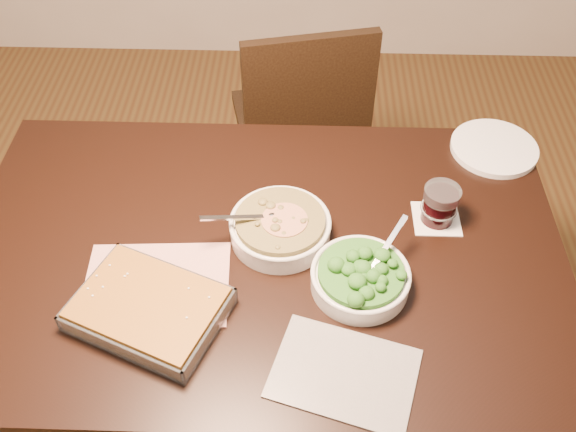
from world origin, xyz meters
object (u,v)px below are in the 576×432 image
at_px(dinner_plate, 494,148).
at_px(baking_dish, 149,309).
at_px(broccoli_bowl, 360,277).
at_px(chair_far, 302,121).
at_px(table, 263,273).
at_px(stew_bowl, 280,227).
at_px(wine_tumbler, 440,204).

bearing_deg(dinner_plate, baking_dish, -145.93).
bearing_deg(broccoli_bowl, chair_far, 98.76).
relative_size(table, stew_bowl, 5.45).
bearing_deg(dinner_plate, broccoli_bowl, -129.31).
distance_m(stew_bowl, dinner_plate, 0.65).
distance_m(table, wine_tumbler, 0.45).
bearing_deg(baking_dish, broccoli_bowl, 34.76).
height_order(stew_bowl, chair_far, chair_far).
xyz_separation_m(stew_bowl, dinner_plate, (0.56, 0.32, -0.02)).
distance_m(table, chair_far, 0.81).
relative_size(stew_bowl, wine_tumbler, 2.68).
xyz_separation_m(table, wine_tumbler, (0.41, 0.10, 0.15)).
bearing_deg(chair_far, stew_bowl, 74.10).
relative_size(baking_dish, wine_tumbler, 3.80).
bearing_deg(baking_dish, table, 64.30).
distance_m(table, broccoli_bowl, 0.27).
height_order(table, broccoli_bowl, broccoli_bowl).
height_order(wine_tumbler, chair_far, chair_far).
height_order(stew_bowl, broccoli_bowl, stew_bowl).
xyz_separation_m(baking_dish, chair_far, (0.31, 0.98, -0.28)).
bearing_deg(baking_dish, dinner_plate, 56.95).
relative_size(table, broccoli_bowl, 6.13).
height_order(stew_bowl, baking_dish, stew_bowl).
xyz_separation_m(table, dinner_plate, (0.60, 0.36, 0.10)).
distance_m(table, baking_dish, 0.32).
height_order(stew_bowl, wine_tumbler, wine_tumbler).
distance_m(table, dinner_plate, 0.71).
relative_size(broccoli_bowl, baking_dish, 0.63).
relative_size(stew_bowl, chair_far, 0.29).
distance_m(stew_bowl, broccoli_bowl, 0.23).
relative_size(stew_bowl, broccoli_bowl, 1.12).
distance_m(stew_bowl, wine_tumbler, 0.38).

